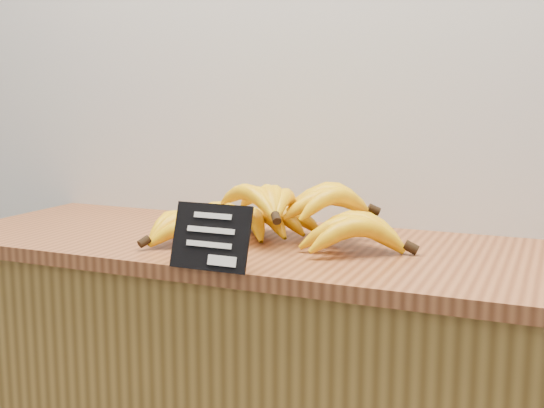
{
  "coord_description": "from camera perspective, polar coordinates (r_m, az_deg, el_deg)",
  "views": [
    {
      "loc": [
        0.49,
        1.43,
        1.24
      ],
      "look_at": [
        -0.05,
        2.7,
        1.02
      ],
      "focal_mm": 45.0,
      "sensor_mm": 36.0,
      "label": 1
    }
  ],
  "objects": [
    {
      "name": "counter_top",
      "position": [
        1.47,
        0.77,
        -3.76
      ],
      "size": [
        1.53,
        0.54,
        0.03
      ],
      "primitive_type": "cube",
      "color": "brown",
      "rests_on": "counter"
    },
    {
      "name": "banana_pile",
      "position": [
        1.45,
        0.34,
        -1.24
      ],
      "size": [
        0.59,
        0.38,
        0.12
      ],
      "color": "yellow",
      "rests_on": "counter_top"
    },
    {
      "name": "chalkboard_sign",
      "position": [
        1.23,
        -5.16,
        -2.78
      ],
      "size": [
        0.15,
        0.04,
        0.12
      ],
      "primitive_type": "cube",
      "rotation": [
        -0.31,
        0.0,
        0.0
      ],
      "color": "black",
      "rests_on": "counter_top"
    }
  ]
}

